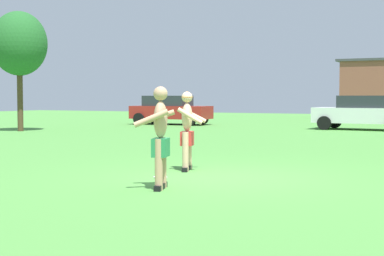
{
  "coord_description": "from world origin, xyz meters",
  "views": [
    {
      "loc": [
        4.42,
        -9.87,
        1.54
      ],
      "look_at": [
        -0.67,
        0.21,
        0.92
      ],
      "focal_mm": 53.72,
      "sensor_mm": 36.0,
      "label": 1
    }
  ],
  "objects_px": {
    "player_in_green": "(160,135)",
    "car_red_far_end": "(170,109)",
    "player_with_cap": "(187,128)",
    "tree_left_field": "(19,44)",
    "frisbee": "(160,177)",
    "car_white_near_post": "(363,112)"
  },
  "relations": [
    {
      "from": "player_in_green",
      "to": "car_red_far_end",
      "type": "height_order",
      "value": "player_in_green"
    },
    {
      "from": "player_with_cap",
      "to": "frisbee",
      "type": "bearing_deg",
      "value": -88.28
    },
    {
      "from": "tree_left_field",
      "to": "car_white_near_post",
      "type": "bearing_deg",
      "value": 30.34
    },
    {
      "from": "player_with_cap",
      "to": "tree_left_field",
      "type": "distance_m",
      "value": 15.77
    },
    {
      "from": "frisbee",
      "to": "car_red_far_end",
      "type": "xyz_separation_m",
      "value": [
        -9.86,
        18.18,
        0.81
      ]
    },
    {
      "from": "car_red_far_end",
      "to": "frisbee",
      "type": "bearing_deg",
      "value": -61.53
    },
    {
      "from": "player_with_cap",
      "to": "car_red_far_end",
      "type": "distance_m",
      "value": 19.63
    },
    {
      "from": "player_with_cap",
      "to": "car_red_far_end",
      "type": "relative_size",
      "value": 0.37
    },
    {
      "from": "player_in_green",
      "to": "car_red_far_end",
      "type": "bearing_deg",
      "value": 118.56
    },
    {
      "from": "frisbee",
      "to": "car_white_near_post",
      "type": "bearing_deg",
      "value": 88.23
    },
    {
      "from": "frisbee",
      "to": "car_red_far_end",
      "type": "relative_size",
      "value": 0.06
    },
    {
      "from": "player_in_green",
      "to": "car_white_near_post",
      "type": "distance_m",
      "value": 18.89
    },
    {
      "from": "player_in_green",
      "to": "frisbee",
      "type": "distance_m",
      "value": 1.6
    },
    {
      "from": "player_in_green",
      "to": "tree_left_field",
      "type": "bearing_deg",
      "value": 140.78
    },
    {
      "from": "car_white_near_post",
      "to": "tree_left_field",
      "type": "relative_size",
      "value": 0.83
    },
    {
      "from": "car_white_near_post",
      "to": "car_red_far_end",
      "type": "relative_size",
      "value": 0.99
    },
    {
      "from": "player_in_green",
      "to": "car_white_near_post",
      "type": "bearing_deg",
      "value": 90.35
    },
    {
      "from": "car_red_far_end",
      "to": "tree_left_field",
      "type": "relative_size",
      "value": 0.84
    },
    {
      "from": "player_with_cap",
      "to": "tree_left_field",
      "type": "bearing_deg",
      "value": 145.86
    },
    {
      "from": "player_with_cap",
      "to": "car_red_far_end",
      "type": "height_order",
      "value": "player_with_cap"
    },
    {
      "from": "player_with_cap",
      "to": "player_in_green",
      "type": "relative_size",
      "value": 0.97
    },
    {
      "from": "player_in_green",
      "to": "player_with_cap",
      "type": "bearing_deg",
      "value": 106.64
    }
  ]
}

